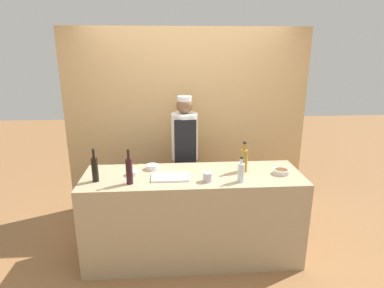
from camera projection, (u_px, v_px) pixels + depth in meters
ground_plane at (193, 254)px, 3.50m from camera, size 14.00×14.00×0.00m
cabinet_wall at (187, 124)px, 4.18m from camera, size 3.05×0.18×2.40m
counter at (193, 216)px, 3.36m from camera, size 2.21×0.70×0.93m
sauce_bowl_green at (132, 173)px, 3.22m from camera, size 0.11×0.11×0.04m
sauce_bowl_purple at (152, 167)px, 3.36m from camera, size 0.13×0.13×0.05m
sauce_bowl_brown at (281, 171)px, 3.24m from camera, size 0.16×0.16×0.05m
cutting_board at (170, 177)px, 3.14m from camera, size 0.37×0.21×0.02m
bottle_wine at (129, 170)px, 2.98m from camera, size 0.06×0.06×0.34m
bottle_vinegar at (244, 160)px, 3.28m from camera, size 0.08×0.08×0.32m
bottle_clear at (241, 172)px, 3.03m from camera, size 0.07×0.07×0.25m
bottle_soy at (95, 169)px, 3.03m from camera, size 0.06×0.06×0.33m
cup_steel at (208, 177)px, 3.06m from camera, size 0.09×0.09×0.09m
chef_center at (185, 157)px, 3.88m from camera, size 0.32×0.32×1.62m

